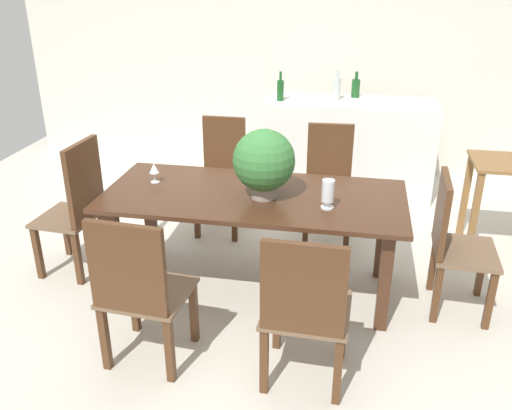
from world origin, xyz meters
TOP-DOWN VIEW (x-y plane):
  - ground_plane at (0.00, 0.00)m, footprint 7.04×7.04m
  - back_wall at (0.00, 2.60)m, footprint 6.40×0.10m
  - dining_table at (0.00, -0.14)m, footprint 2.06×0.91m
  - chair_foot_end at (1.33, -0.14)m, footprint 0.42×0.49m
  - chair_far_right at (0.46, 0.81)m, footprint 0.44×0.43m
  - chair_far_left at (-0.46, 0.81)m, footprint 0.40×0.42m
  - chair_near_right at (0.46, -1.10)m, footprint 0.49×0.48m
  - chair_near_left at (-0.47, -1.10)m, footprint 0.51×0.48m
  - chair_head_end at (-1.33, -0.15)m, footprint 0.44×0.48m
  - flower_centerpiece at (0.08, -0.18)m, footprint 0.41×0.41m
  - crystal_vase_left at (0.51, -0.28)m, footprint 0.08×0.08m
  - crystal_vase_center_near at (-0.02, 0.13)m, footprint 0.09×0.09m
  - wine_glass at (-0.74, -0.06)m, footprint 0.07×0.07m
  - kitchen_counter at (0.59, 1.86)m, footprint 1.67×0.62m
  - wine_bottle_clear at (0.62, 2.04)m, footprint 0.08×0.08m
  - wine_bottle_tall at (-0.10, 1.75)m, footprint 0.07×0.07m
  - wine_bottle_green at (0.44, 1.88)m, footprint 0.07×0.07m
  - side_table at (1.89, 0.79)m, footprint 0.64×0.51m

SIDE VIEW (x-z plane):
  - ground_plane at x=0.00m, z-range 0.00..0.00m
  - kitchen_counter at x=0.59m, z-range 0.00..0.94m
  - chair_foot_end at x=1.33m, z-range 0.06..1.00m
  - chair_far_right at x=0.46m, z-range 0.04..1.02m
  - chair_near_right at x=0.46m, z-range 0.05..1.01m
  - chair_far_left at x=-0.46m, z-range 0.04..1.03m
  - chair_near_left at x=-0.47m, z-range 0.05..1.03m
  - chair_head_end at x=-1.33m, z-range 0.05..1.09m
  - side_table at x=1.89m, z-range 0.19..0.97m
  - dining_table at x=0.00m, z-range 0.27..1.01m
  - wine_glass at x=-0.74m, z-range 0.77..0.92m
  - crystal_vase_left at x=0.51m, z-range 0.76..0.95m
  - crystal_vase_center_near at x=-0.02m, z-range 0.76..0.95m
  - flower_centerpiece at x=0.08m, z-range 0.76..1.23m
  - wine_bottle_clear at x=0.62m, z-range 0.91..1.17m
  - wine_bottle_tall at x=-0.10m, z-range 0.91..1.19m
  - wine_bottle_green at x=0.44m, z-range 0.91..1.20m
  - back_wall at x=0.00m, z-range 0.00..2.60m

